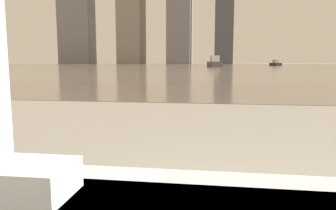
{
  "coord_description": "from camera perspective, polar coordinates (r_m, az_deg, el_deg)",
  "views": [
    {
      "loc": [
        0.24,
        0.08,
        0.89
      ],
      "look_at": [
        -0.12,
        2.56,
        0.56
      ],
      "focal_mm": 35.0,
      "sensor_mm": 36.0,
      "label": 1
    }
  ],
  "objects": [
    {
      "name": "towel_stack",
      "position": [
        0.89,
        -24.93,
        -11.64
      ],
      "size": [
        0.27,
        0.17,
        0.08
      ],
      "color": "white",
      "rests_on": "bathtub"
    },
    {
      "name": "harbor_water",
      "position": [
        61.92,
        8.15,
        6.71
      ],
      "size": [
        180.0,
        110.0,
        0.01
      ],
      "color": "gray",
      "rests_on": "ground_plane"
    },
    {
      "name": "harbor_boat_1",
      "position": [
        52.79,
        8.13,
        7.26
      ],
      "size": [
        2.57,
        5.02,
        1.79
      ],
      "color": "#4C4C51",
      "rests_on": "harbor_water"
    },
    {
      "name": "harbor_boat_2",
      "position": [
        71.36,
        18.21,
        6.87
      ],
      "size": [
        2.03,
        3.48,
        1.23
      ],
      "color": "#2D2D33",
      "rests_on": "harbor_water"
    },
    {
      "name": "skyline_tower_1",
      "position": [
        123.01,
        -6.41,
        15.53
      ],
      "size": [
        8.48,
        10.92,
        35.9
      ],
      "color": "gray",
      "rests_on": "ground_plane"
    }
  ]
}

